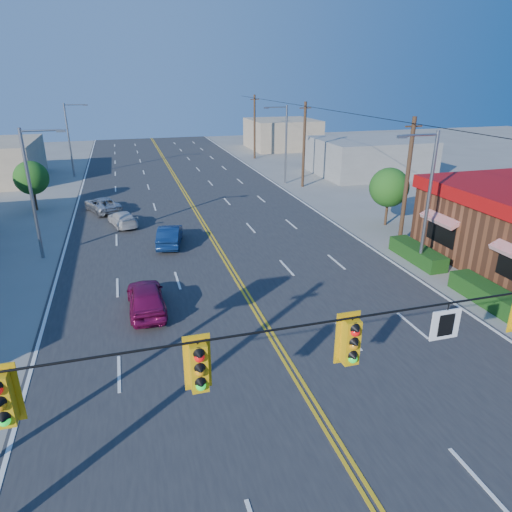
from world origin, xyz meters
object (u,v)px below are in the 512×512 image
object	(u,v)px
car_silver	(103,205)
car_white	(123,219)
car_magenta	(146,299)
car_blue	(170,236)
signal_span	(392,355)

from	to	relation	value
car_silver	car_white	bearing A→B (deg)	89.12
car_magenta	car_blue	size ratio (longest dim) A/B	1.04
car_silver	signal_span	bearing A→B (deg)	83.16
car_silver	car_blue	bearing A→B (deg)	94.91
car_white	car_silver	bearing A→B (deg)	-85.47
car_magenta	car_blue	distance (m)	9.36
car_white	car_silver	xyz separation A→B (m)	(-1.54, 4.46, 0.06)
signal_span	car_blue	distance (m)	22.55
signal_span	car_silver	bearing A→B (deg)	103.13
signal_span	car_white	size ratio (longest dim) A/B	6.36
signal_span	car_silver	size ratio (longest dim) A/B	5.49
car_blue	car_silver	xyz separation A→B (m)	(-4.53, 9.77, -0.06)
car_white	car_silver	world-z (taller)	car_silver
car_magenta	car_blue	world-z (taller)	car_magenta
signal_span	car_white	bearing A→B (deg)	102.12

